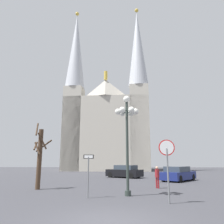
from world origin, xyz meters
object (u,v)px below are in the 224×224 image
one_way_arrow_sign (88,171)px  pedestrian_walking (157,175)px  bare_tree (40,156)px  parked_car_far_navy (178,174)px  stop_sign (167,158)px  parked_car_near_black (125,172)px  street_lamp (127,124)px  cathedral (108,123)px

one_way_arrow_sign → pedestrian_walking: bearing=45.4°
one_way_arrow_sign → bare_tree: bearing=139.4°
one_way_arrow_sign → parked_car_far_navy: one_way_arrow_sign is taller
stop_sign → parked_car_near_black: bearing=96.8°
stop_sign → street_lamp: 3.61m
stop_sign → one_way_arrow_sign: (-4.09, 1.44, -0.68)m
street_lamp → bare_tree: (-6.29, 2.70, -1.90)m
parked_car_far_navy → pedestrian_walking: pedestrian_walking is taller
cathedral → bare_tree: 31.66m
cathedral → pedestrian_walking: bearing=-79.4°
cathedral → parked_car_far_navy: 26.63m
cathedral → parked_car_near_black: (3.27, -19.42, -9.14)m
stop_sign → bare_tree: (-8.19, 4.96, 0.18)m
parked_car_far_navy → cathedral: bearing=110.0°
stop_sign → one_way_arrow_sign: 4.39m
cathedral → bare_tree: bearing=-95.6°
pedestrian_walking → parked_car_near_black: bearing=102.7°
one_way_arrow_sign → stop_sign: bearing=-19.4°
parked_car_far_navy → parked_car_near_black: bearing=142.3°
street_lamp → bare_tree: bearing=156.8°
stop_sign → parked_car_far_navy: size_ratio=0.65×
one_way_arrow_sign → parked_car_far_navy: (7.44, 10.62, -0.76)m
stop_sign → bare_tree: bearing=148.8°
bare_tree → parked_car_near_black: bare_tree is taller
cathedral → parked_car_near_black: cathedral is taller
parked_car_near_black → pedestrian_walking: (2.29, -10.17, 0.25)m
street_lamp → parked_car_far_navy: 11.65m
one_way_arrow_sign → bare_tree: size_ratio=0.49×
stop_sign → parked_car_near_black: 16.31m
one_way_arrow_sign → pedestrian_walking: one_way_arrow_sign is taller
cathedral → parked_car_far_navy: size_ratio=7.45×
street_lamp → pedestrian_walking: street_lamp is taller
bare_tree → parked_car_far_navy: size_ratio=1.03×
one_way_arrow_sign → pedestrian_walking: size_ratio=1.48×
stop_sign → parked_car_far_navy: (3.34, 12.06, -1.44)m
street_lamp → pedestrian_walking: size_ratio=3.81×
street_lamp → pedestrian_walking: 5.43m
street_lamp → parked_car_near_black: (-0.03, 13.87, -3.51)m
stop_sign → parked_car_far_navy: 12.60m
one_way_arrow_sign → pedestrian_walking: 6.38m
pedestrian_walking → bare_tree: bearing=-173.3°
stop_sign → bare_tree: bare_tree is taller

